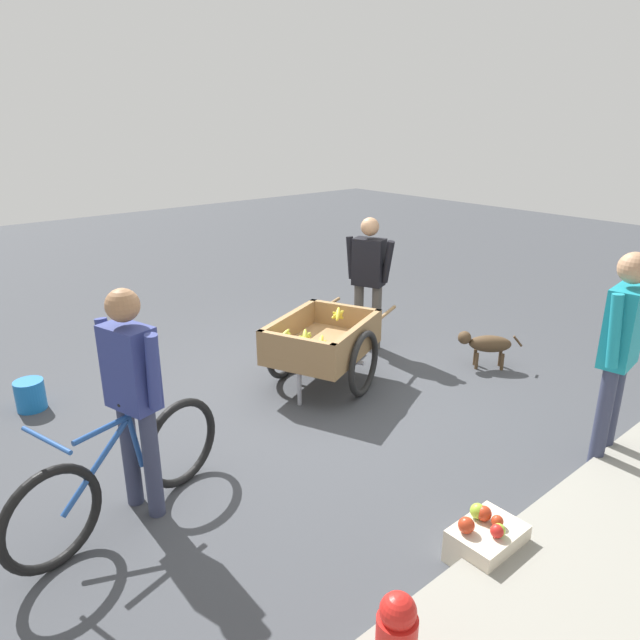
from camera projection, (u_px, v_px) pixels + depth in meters
name	position (u px, v px, depth m)	size (l,w,h in m)	color
ground_plane	(318.00, 398.00, 5.49)	(24.00, 24.00, 0.00)	#3D3F44
fruit_cart	(322.00, 345.00, 5.61)	(1.81, 1.34, 0.72)	#937047
vendor_person	(369.00, 272.00, 6.43)	(0.32, 0.56, 1.50)	#4C4742
bicycle	(123.00, 474.00, 3.72)	(1.62, 0.59, 0.85)	black
cyclist_person	(132.00, 384.00, 3.65)	(0.28, 0.56, 1.57)	#333851
dog	(486.00, 344.00, 6.08)	(0.50, 0.51, 0.40)	#4C3823
plastic_bucket	(30.00, 395.00, 5.25)	(0.26, 0.26, 0.28)	#1966B2
apple_crate	(486.00, 541.00, 3.46)	(0.44, 0.32, 0.32)	beige
bystander_person	(621.00, 342.00, 4.15)	(0.52, 0.24, 1.66)	#333851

